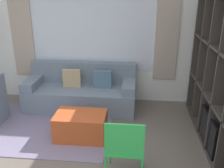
# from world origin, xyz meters

# --- Properties ---
(wall_back) EXTENTS (5.80, 0.11, 2.70)m
(wall_back) POSITION_xyz_m (0.00, 2.98, 1.36)
(wall_back) COLOR white
(wall_back) RESTS_ON ground_plane
(area_rug) EXTENTS (2.55, 1.68, 0.01)m
(area_rug) POSITION_xyz_m (-0.80, 1.66, 0.01)
(area_rug) COLOR slate
(area_rug) RESTS_ON ground_plane
(couch_main) EXTENTS (2.10, 0.84, 0.84)m
(couch_main) POSITION_xyz_m (-0.18, 2.53, 0.31)
(couch_main) COLOR slate
(couch_main) RESTS_ON ground_plane
(ottoman) EXTENTS (0.78, 0.50, 0.41)m
(ottoman) POSITION_xyz_m (0.05, 1.42, 0.21)
(ottoman) COLOR #B74C23
(ottoman) RESTS_ON ground_plane
(folding_chair) EXTENTS (0.44, 0.46, 0.86)m
(folding_chair) POSITION_xyz_m (0.77, 0.53, 0.52)
(folding_chair) COLOR green
(folding_chair) RESTS_ON ground_plane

